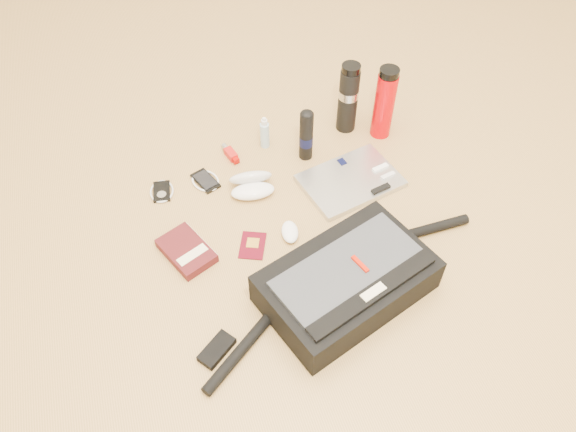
% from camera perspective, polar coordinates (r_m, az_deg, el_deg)
% --- Properties ---
extents(ground, '(4.00, 4.00, 0.00)m').
position_cam_1_polar(ground, '(1.82, 2.42, -2.97)').
color(ground, '#B2884A').
rests_on(ground, ground).
extents(messenger_bag, '(0.97, 0.44, 0.14)m').
position_cam_1_polar(messenger_bag, '(1.67, 5.96, -6.68)').
color(messenger_bag, black).
rests_on(messenger_bag, ground).
extents(laptop, '(0.37, 0.29, 0.03)m').
position_cam_1_polar(laptop, '(2.00, 6.41, 3.57)').
color(laptop, '#B7B7BA').
rests_on(laptop, ground).
extents(book, '(0.18, 0.21, 0.03)m').
position_cam_1_polar(book, '(1.81, -10.23, -3.47)').
color(book, '#420F13').
rests_on(book, ground).
extents(passport, '(0.12, 0.13, 0.01)m').
position_cam_1_polar(passport, '(1.82, -3.62, -2.99)').
color(passport, '#4B0411').
rests_on(passport, ground).
extents(mouse, '(0.07, 0.10, 0.03)m').
position_cam_1_polar(mouse, '(1.83, 0.19, -1.62)').
color(mouse, white).
rests_on(mouse, ground).
extents(sunglasses_case, '(0.17, 0.15, 0.09)m').
position_cam_1_polar(sunglasses_case, '(1.95, -3.71, 3.22)').
color(sunglasses_case, white).
rests_on(sunglasses_case, ground).
extents(ipod, '(0.10, 0.10, 0.01)m').
position_cam_1_polar(ipod, '(2.01, -12.70, 2.45)').
color(ipod, black).
rests_on(ipod, ground).
extents(phone, '(0.11, 0.13, 0.01)m').
position_cam_1_polar(phone, '(2.02, -8.39, 3.57)').
color(phone, black).
rests_on(phone, ground).
extents(inhaler, '(0.05, 0.11, 0.03)m').
position_cam_1_polar(inhaler, '(2.09, -5.88, 6.34)').
color(inhaler, '#B61713').
rests_on(inhaler, ground).
extents(spray_bottle, '(0.04, 0.04, 0.13)m').
position_cam_1_polar(spray_bottle, '(2.10, -2.38, 8.33)').
color(spray_bottle, '#9FC1D4').
rests_on(spray_bottle, ground).
extents(aerosol_can, '(0.06, 0.06, 0.21)m').
position_cam_1_polar(aerosol_can, '(2.02, 1.87, 8.24)').
color(aerosol_can, black).
rests_on(aerosol_can, ground).
extents(thermos_black, '(0.08, 0.08, 0.28)m').
position_cam_1_polar(thermos_black, '(2.13, 6.13, 11.86)').
color(thermos_black, black).
rests_on(thermos_black, ground).
extents(thermos_red, '(0.10, 0.10, 0.29)m').
position_cam_1_polar(thermos_red, '(2.12, 9.77, 11.24)').
color(thermos_red, '#C40307').
rests_on(thermos_red, ground).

